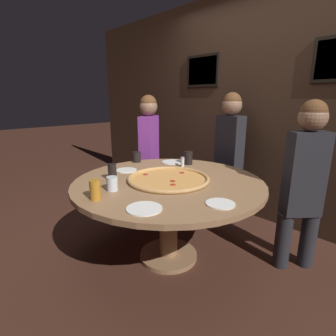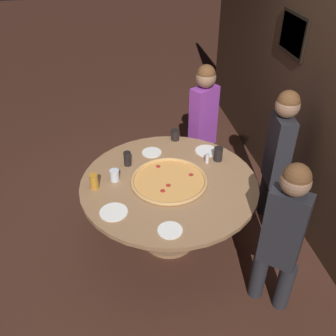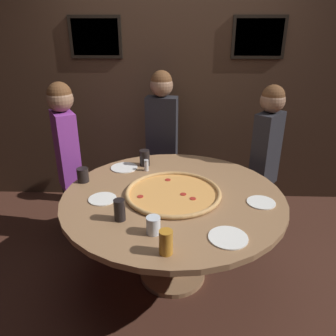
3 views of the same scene
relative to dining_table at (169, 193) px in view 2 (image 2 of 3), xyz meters
The scene contains 17 objects.
ground_plane 0.61m from the dining_table, ahead, with size 24.00×24.00×0.00m, color #422319.
back_wall 1.56m from the dining_table, 90.00° to the left, with size 6.40×0.08×2.60m.
dining_table is the anchor object (origin of this frame).
giant_pizza 0.14m from the dining_table, 100.06° to the left, with size 0.70×0.70×0.03m.
drink_cup_near_left 0.69m from the dining_table, 92.26° to the right, with size 0.08×0.08×0.14m, color #BC7A23.
drink_cup_far_left 0.75m from the dining_table, 164.88° to the left, with size 0.09×0.09×0.11m, color black.
drink_cup_front_edge 0.51m from the dining_table, 133.65° to the right, with size 0.07×0.07×0.14m, color black.
drink_cup_near_right 0.62m from the dining_table, 116.00° to the left, with size 0.09×0.09×0.14m, color black.
drink_cup_far_right 0.52m from the dining_table, 102.61° to the right, with size 0.08×0.08×0.11m, color silver.
white_plate_right_side 0.52m from the dining_table, 169.82° to the right, with size 0.20×0.20×0.01m, color white.
white_plate_beside_cup 0.63m from the dining_table, ahead, with size 0.19×0.19×0.01m, color white.
white_plate_left_side 0.62m from the dining_table, 57.65° to the right, with size 0.23×0.23×0.01m, color white.
white_plate_near_front 0.64m from the dining_table, 132.96° to the left, with size 0.23×0.23×0.01m, color white.
condiment_shaker 0.51m from the dining_table, 119.40° to the left, with size 0.04×0.04×0.10m.
diner_centre_back 1.11m from the dining_table, 97.17° to the left, with size 0.38×0.22×1.47m.
diner_far_right 1.11m from the dining_table, 149.49° to the left, with size 0.30×0.38×1.45m.
diner_side_left 1.11m from the dining_table, 40.66° to the left, with size 0.33×0.35×1.41m.
Camera 2 is at (2.63, -0.47, 2.80)m, focal length 40.00 mm.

